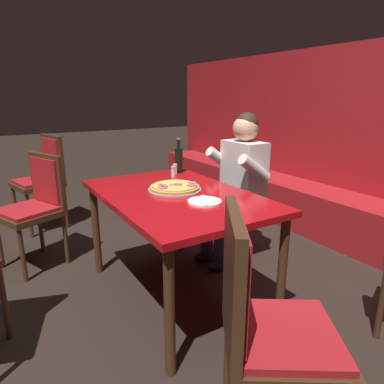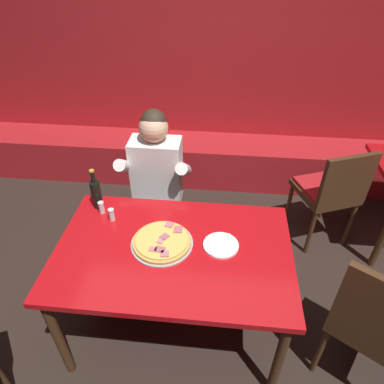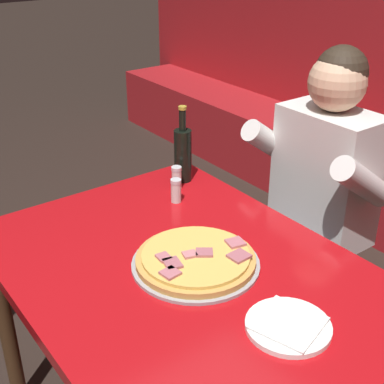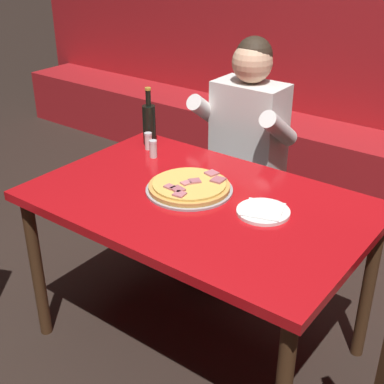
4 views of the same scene
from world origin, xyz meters
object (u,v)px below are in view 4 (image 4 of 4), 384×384
Objects in this scene: main_dining_table at (198,215)px; shaker_black_pepper at (148,142)px; shaker_oregano at (153,150)px; diner_seated_blue_shirt at (240,147)px; plate_white_paper at (263,211)px; pizza at (189,187)px; beer_bottle at (149,123)px.

shaker_black_pepper is (-0.51, 0.27, 0.12)m from main_dining_table.
shaker_oregano is 0.54m from diner_seated_blue_shirt.
plate_white_paper is 0.72m from shaker_oregano.
pizza is 0.40m from shaker_oregano.
shaker_oregano is at bearing 153.59° from main_dining_table.
diner_seated_blue_shirt is at bearing 104.43° from pizza.
beer_bottle is (-0.49, 0.30, 0.09)m from pizza.
main_dining_table is at bearing -31.07° from beer_bottle.
beer_bottle is 0.51m from diner_seated_blue_shirt.
pizza is at bearing -26.92° from shaker_oregano.
diner_seated_blue_shirt reaches higher than beer_bottle.
plate_white_paper is (0.35, 0.02, -0.01)m from pizza.
beer_bottle is at bearing 147.95° from pizza.
shaker_black_pepper is (-0.44, 0.24, 0.02)m from pizza.
shaker_black_pepper is at bearing 164.12° from plate_white_paper.
beer_bottle is at bearing 136.48° from shaker_oregano.
beer_bottle is 3.40× the size of shaker_oregano.
pizza is (-0.07, 0.03, 0.10)m from main_dining_table.
main_dining_table is 0.49m from shaker_oregano.
pizza is 4.29× the size of shaker_oregano.
shaker_oregano reaches higher than pizza.
shaker_black_pepper is at bearing -53.95° from beer_bottle.
beer_bottle is at bearing 126.05° from shaker_black_pepper.
pizza is at bearing -176.89° from plate_white_paper.
pizza is 0.70m from diner_seated_blue_shirt.
diner_seated_blue_shirt is at bearing 58.07° from shaker_black_pepper.
pizza is 1.26× the size of beer_bottle.
main_dining_table is at bearing -23.81° from pizza.
shaker_black_pepper reaches higher than pizza.
plate_white_paper is 0.72× the size of beer_bottle.
plate_white_paper reaches higher than main_dining_table.
main_dining_table is 0.68m from beer_bottle.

